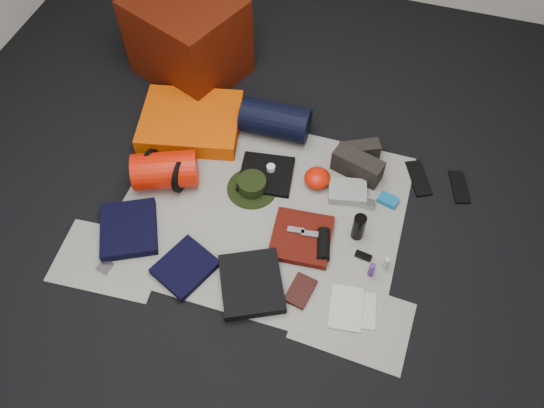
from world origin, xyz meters
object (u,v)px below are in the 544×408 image
(compact_camera, at_px, (367,204))
(paperback_book, at_px, (300,291))
(stuff_sack, at_px, (165,170))
(water_bottle, at_px, (359,227))
(red_cabinet, at_px, (188,38))
(sleeping_pad, at_px, (191,122))
(navy_duffel, at_px, (275,120))

(compact_camera, height_order, paperback_book, compact_camera)
(stuff_sack, relative_size, water_bottle, 2.11)
(red_cabinet, relative_size, paperback_book, 3.74)
(water_bottle, bearing_deg, paperback_book, -116.15)
(sleeping_pad, bearing_deg, navy_duffel, 12.90)
(water_bottle, xyz_separation_m, paperback_book, (-0.21, -0.43, -0.08))
(water_bottle, xyz_separation_m, compact_camera, (0.01, 0.21, -0.07))
(stuff_sack, bearing_deg, paperback_book, -25.73)
(compact_camera, xyz_separation_m, paperback_book, (-0.22, -0.64, -0.01))
(navy_duffel, height_order, paperback_book, navy_duffel)
(navy_duffel, relative_size, compact_camera, 4.79)
(red_cabinet, xyz_separation_m, navy_duffel, (0.73, -0.39, -0.16))
(sleeping_pad, relative_size, water_bottle, 3.51)
(navy_duffel, distance_m, compact_camera, 0.78)
(red_cabinet, bearing_deg, compact_camera, -7.06)
(red_cabinet, relative_size, compact_camera, 7.51)
(compact_camera, bearing_deg, stuff_sack, -174.20)
(navy_duffel, height_order, water_bottle, navy_duffel)
(stuff_sack, distance_m, water_bottle, 1.16)
(red_cabinet, bearing_deg, sleeping_pad, -46.71)
(red_cabinet, relative_size, water_bottle, 3.79)
(red_cabinet, relative_size, sleeping_pad, 1.08)
(stuff_sack, relative_size, navy_duffel, 0.87)
(red_cabinet, bearing_deg, stuff_sack, -54.73)
(stuff_sack, xyz_separation_m, navy_duffel, (0.50, 0.57, 0.00))
(red_cabinet, height_order, sleeping_pad, red_cabinet)
(red_cabinet, bearing_deg, paperback_book, -28.29)
(sleeping_pad, height_order, stuff_sack, stuff_sack)
(stuff_sack, bearing_deg, red_cabinet, 103.34)
(stuff_sack, xyz_separation_m, paperback_book, (0.95, -0.46, -0.10))
(navy_duffel, xyz_separation_m, water_bottle, (0.66, -0.60, -0.02))
(red_cabinet, distance_m, navy_duffel, 0.84)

